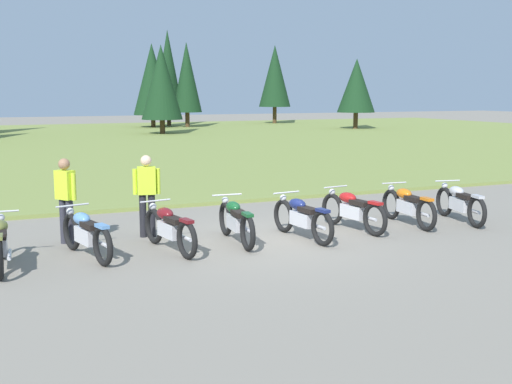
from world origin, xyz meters
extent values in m
plane|color=gray|center=(0.00, 0.00, 0.00)|extent=(140.00, 140.00, 0.00)
cube|color=olive|center=(0.00, 26.23, 0.05)|extent=(80.00, 44.00, 0.10)
cylinder|color=#47331E|center=(9.69, 42.08, 0.83)|extent=(0.36, 0.36, 1.66)
cone|color=#143319|center=(9.69, 42.08, 4.90)|extent=(2.34, 2.34, 6.48)
cylinder|color=#47331E|center=(7.80, 40.04, 0.55)|extent=(0.36, 0.36, 1.11)
cone|color=#143319|center=(7.80, 40.04, 3.97)|extent=(3.12, 3.12, 5.72)
cylinder|color=#47331E|center=(10.52, 39.44, 0.66)|extent=(0.36, 0.36, 1.31)
cone|color=#143319|center=(10.52, 39.44, 4.14)|extent=(2.41, 2.41, 5.65)
cylinder|color=#47331E|center=(21.92, 31.84, 0.69)|extent=(0.36, 0.36, 1.37)
cone|color=#143319|center=(21.92, 31.84, 3.45)|extent=(2.95, 2.95, 4.15)
cylinder|color=#47331E|center=(6.35, 31.74, 0.54)|extent=(0.36, 0.36, 1.08)
cone|color=#143319|center=(6.35, 31.74, 3.60)|extent=(2.81, 2.81, 5.05)
cylinder|color=#47331E|center=(19.83, 42.43, 0.81)|extent=(0.36, 0.36, 1.61)
cone|color=#143319|center=(19.83, 42.43, 4.40)|extent=(2.90, 2.90, 5.58)
torus|color=black|center=(-4.86, 0.66, 0.35)|extent=(0.14, 0.70, 0.70)
cube|color=silver|center=(-4.90, -0.04, 0.40)|extent=(0.24, 0.65, 0.28)
ellipsoid|color=brown|center=(-4.89, 0.14, 0.68)|extent=(0.29, 0.49, 0.22)
cylinder|color=silver|center=(-4.87, 0.56, 0.86)|extent=(0.62, 0.07, 0.03)
sphere|color=silver|center=(-4.86, 0.68, 0.73)|extent=(0.14, 0.14, 0.14)
cylinder|color=silver|center=(-4.78, -0.34, 0.30)|extent=(0.10, 0.55, 0.07)
torus|color=black|center=(-3.65, 0.80, 0.35)|extent=(0.27, 0.70, 0.70)
torus|color=black|center=(-3.31, -0.56, 0.35)|extent=(0.27, 0.70, 0.70)
cube|color=silver|center=(-3.48, 0.12, 0.40)|extent=(0.35, 0.67, 0.28)
ellipsoid|color=#598CC6|center=(-3.53, 0.30, 0.68)|extent=(0.37, 0.53, 0.22)
cube|color=black|center=(-3.43, -0.09, 0.62)|extent=(0.33, 0.52, 0.10)
cube|color=#598CC6|center=(-3.31, -0.56, 0.69)|extent=(0.21, 0.34, 0.06)
cylinder|color=silver|center=(-3.63, 0.71, 0.86)|extent=(0.61, 0.18, 0.03)
sphere|color=silver|center=(-3.66, 0.82, 0.73)|extent=(0.14, 0.14, 0.14)
cylinder|color=silver|center=(-3.28, -0.13, 0.30)|extent=(0.20, 0.55, 0.07)
torus|color=black|center=(-2.12, 0.69, 0.35)|extent=(0.22, 0.71, 0.70)
torus|color=black|center=(-1.87, -0.68, 0.35)|extent=(0.22, 0.71, 0.70)
cube|color=silver|center=(-2.00, 0.01, 0.40)|extent=(0.31, 0.67, 0.28)
ellipsoid|color=maroon|center=(-2.03, 0.18, 0.68)|extent=(0.34, 0.52, 0.22)
cube|color=black|center=(-1.96, -0.21, 0.62)|extent=(0.30, 0.51, 0.10)
cube|color=maroon|center=(-1.87, -0.68, 0.69)|extent=(0.19, 0.34, 0.06)
cylinder|color=silver|center=(-2.10, 0.60, 0.86)|extent=(0.62, 0.14, 0.03)
sphere|color=silver|center=(-2.12, 0.71, 0.73)|extent=(0.14, 0.14, 0.14)
cylinder|color=silver|center=(-1.81, -0.27, 0.30)|extent=(0.17, 0.55, 0.07)
torus|color=black|center=(-0.58, 0.83, 0.35)|extent=(0.14, 0.70, 0.70)
torus|color=black|center=(-0.67, -0.57, 0.35)|extent=(0.14, 0.70, 0.70)
cube|color=silver|center=(-0.62, 0.13, 0.40)|extent=(0.24, 0.65, 0.28)
ellipsoid|color=#144C23|center=(-0.61, 0.31, 0.68)|extent=(0.29, 0.50, 0.22)
cube|color=black|center=(-0.64, -0.09, 0.62)|extent=(0.25, 0.49, 0.10)
cube|color=#144C23|center=(-0.67, -0.57, 0.69)|extent=(0.16, 0.33, 0.06)
cylinder|color=silver|center=(-0.59, 0.73, 0.86)|extent=(0.62, 0.07, 0.03)
sphere|color=silver|center=(-0.58, 0.85, 0.73)|extent=(0.14, 0.14, 0.14)
cylinder|color=silver|center=(-0.50, -0.18, 0.30)|extent=(0.11, 0.55, 0.07)
torus|color=black|center=(0.64, 0.63, 0.35)|extent=(0.18, 0.71, 0.70)
torus|color=black|center=(0.80, -0.76, 0.35)|extent=(0.18, 0.71, 0.70)
cube|color=silver|center=(0.72, -0.07, 0.40)|extent=(0.27, 0.66, 0.28)
ellipsoid|color=navy|center=(0.70, 0.11, 0.68)|extent=(0.31, 0.51, 0.22)
cube|color=black|center=(0.74, -0.29, 0.62)|extent=(0.27, 0.50, 0.10)
cube|color=navy|center=(0.80, -0.76, 0.69)|extent=(0.17, 0.33, 0.06)
cylinder|color=silver|center=(0.65, 0.53, 0.86)|extent=(0.62, 0.10, 0.03)
sphere|color=silver|center=(0.64, 0.65, 0.73)|extent=(0.14, 0.14, 0.14)
cylinder|color=silver|center=(0.89, -0.35, 0.30)|extent=(0.13, 0.55, 0.07)
torus|color=black|center=(1.99, 0.93, 0.35)|extent=(0.20, 0.71, 0.70)
torus|color=black|center=(2.19, -0.46, 0.35)|extent=(0.20, 0.71, 0.70)
cube|color=silver|center=(2.09, 0.24, 0.40)|extent=(0.29, 0.66, 0.28)
ellipsoid|color=#AD1919|center=(2.07, 0.41, 0.68)|extent=(0.33, 0.51, 0.22)
cube|color=black|center=(2.12, 0.02, 0.62)|extent=(0.29, 0.51, 0.10)
cube|color=#AD1919|center=(2.19, -0.46, 0.69)|extent=(0.18, 0.34, 0.06)
cylinder|color=silver|center=(2.01, 0.83, 0.86)|extent=(0.62, 0.12, 0.03)
sphere|color=silver|center=(1.99, 0.95, 0.73)|extent=(0.14, 0.14, 0.14)
cylinder|color=silver|center=(2.27, -0.04, 0.30)|extent=(0.15, 0.55, 0.07)
torus|color=black|center=(3.55, 0.92, 0.35)|extent=(0.14, 0.70, 0.70)
torus|color=black|center=(3.46, -0.48, 0.35)|extent=(0.14, 0.70, 0.70)
cube|color=silver|center=(3.50, 0.22, 0.40)|extent=(0.24, 0.65, 0.28)
ellipsoid|color=orange|center=(3.52, 0.40, 0.68)|extent=(0.29, 0.50, 0.22)
cube|color=black|center=(3.49, 0.00, 0.62)|extent=(0.25, 0.49, 0.10)
cube|color=orange|center=(3.46, -0.48, 0.69)|extent=(0.16, 0.33, 0.06)
cylinder|color=silver|center=(3.54, 0.82, 0.86)|extent=(0.62, 0.07, 0.03)
sphere|color=silver|center=(3.55, 0.94, 0.73)|extent=(0.14, 0.14, 0.14)
cylinder|color=silver|center=(3.62, -0.09, 0.30)|extent=(0.11, 0.55, 0.07)
torus|color=black|center=(4.93, 0.72, 0.35)|extent=(0.23, 0.71, 0.70)
torus|color=black|center=(4.67, -0.65, 0.35)|extent=(0.23, 0.71, 0.70)
cube|color=silver|center=(4.80, 0.04, 0.40)|extent=(0.31, 0.67, 0.28)
ellipsoid|color=#B7B7BC|center=(4.83, 0.21, 0.68)|extent=(0.34, 0.52, 0.22)
cube|color=black|center=(4.76, -0.18, 0.62)|extent=(0.30, 0.51, 0.10)
cube|color=#B7B7BC|center=(4.67, -0.65, 0.69)|extent=(0.20, 0.34, 0.06)
cylinder|color=silver|center=(4.91, 0.63, 0.86)|extent=(0.62, 0.15, 0.03)
sphere|color=silver|center=(4.93, 0.74, 0.73)|extent=(0.14, 0.14, 0.14)
cylinder|color=silver|center=(4.88, -0.28, 0.30)|extent=(0.17, 0.55, 0.07)
cylinder|color=#2D2D38|center=(-3.62, 1.27, 0.44)|extent=(0.14, 0.14, 0.88)
cylinder|color=#2D2D38|center=(-3.72, 1.41, 0.44)|extent=(0.14, 0.14, 0.88)
cube|color=#C6E52D|center=(-3.67, 1.34, 1.16)|extent=(0.39, 0.42, 0.56)
sphere|color=#9E7051|center=(-3.67, 1.34, 1.56)|extent=(0.22, 0.22, 0.22)
cylinder|color=#C6E52D|center=(-3.54, 1.15, 1.14)|extent=(0.09, 0.09, 0.52)
cylinder|color=#C6E52D|center=(-3.80, 1.53, 1.14)|extent=(0.09, 0.09, 0.52)
cylinder|color=black|center=(-2.00, 1.31, 0.44)|extent=(0.14, 0.14, 0.88)
cylinder|color=black|center=(-2.18, 1.34, 0.44)|extent=(0.14, 0.14, 0.88)
cube|color=#C6E52D|center=(-2.09, 1.33, 1.16)|extent=(0.40, 0.29, 0.56)
sphere|color=beige|center=(-2.09, 1.33, 1.56)|extent=(0.22, 0.22, 0.22)
cylinder|color=#C6E52D|center=(-1.86, 1.28, 1.14)|extent=(0.09, 0.09, 0.52)
cylinder|color=#C6E52D|center=(-2.31, 1.37, 1.14)|extent=(0.09, 0.09, 0.52)
camera|label=1|loc=(-5.06, -11.19, 2.91)|focal=44.66mm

